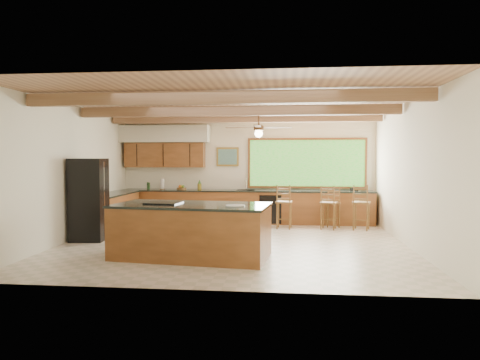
# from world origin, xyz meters

# --- Properties ---
(ground) EXTENTS (7.20, 7.20, 0.00)m
(ground) POSITION_xyz_m (0.00, 0.00, 0.00)
(ground) COLOR beige
(ground) RESTS_ON ground
(room_shell) EXTENTS (7.27, 6.54, 3.02)m
(room_shell) POSITION_xyz_m (-0.17, 0.65, 2.21)
(room_shell) COLOR white
(room_shell) RESTS_ON ground
(counter_run) EXTENTS (7.12, 3.10, 1.22)m
(counter_run) POSITION_xyz_m (-0.82, 2.52, 0.46)
(counter_run) COLOR brown
(counter_run) RESTS_ON ground
(island) EXTENTS (2.94, 1.63, 1.00)m
(island) POSITION_xyz_m (-0.62, -1.33, 0.49)
(island) COLOR brown
(island) RESTS_ON ground
(refrigerator) EXTENTS (0.77, 0.75, 1.81)m
(refrigerator) POSITION_xyz_m (-3.22, 0.03, 0.90)
(refrigerator) COLOR black
(refrigerator) RESTS_ON ground
(bar_stool_a) EXTENTS (0.45, 0.45, 1.14)m
(bar_stool_a) POSITION_xyz_m (1.07, 1.97, 0.67)
(bar_stool_a) COLOR brown
(bar_stool_a) RESTS_ON ground
(bar_stool_b) EXTENTS (0.49, 0.49, 1.12)m
(bar_stool_b) POSITION_xyz_m (2.20, 1.99, 0.66)
(bar_stool_b) COLOR brown
(bar_stool_b) RESTS_ON ground
(bar_stool_c) EXTENTS (0.52, 0.52, 1.15)m
(bar_stool_c) POSITION_xyz_m (3.01, 1.95, 0.68)
(bar_stool_c) COLOR brown
(bar_stool_c) RESTS_ON ground
(bar_stool_d) EXTENTS (0.40, 0.40, 1.04)m
(bar_stool_d) POSITION_xyz_m (2.34, 2.39, 0.62)
(bar_stool_d) COLOR brown
(bar_stool_d) RESTS_ON ground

